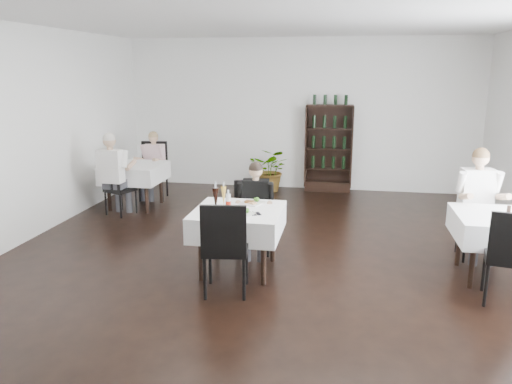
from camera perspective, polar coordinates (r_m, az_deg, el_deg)
room_shell at (r=5.70m, az=0.84°, el=4.92°), size 9.00×9.00×9.00m
wine_shelf at (r=10.00m, az=8.30°, el=4.85°), size 0.90×0.28×1.75m
main_table at (r=5.96m, az=-2.04°, el=-3.37°), size 1.03×1.03×0.77m
left_table at (r=9.01m, az=-13.70°, el=2.16°), size 0.98×0.98×0.77m
right_table at (r=6.37m, az=26.05°, el=-3.67°), size 0.98×0.98×0.77m
potted_tree at (r=9.94m, az=1.73°, el=2.55°), size 0.91×0.83×0.88m
main_chair_far at (r=6.63m, az=-0.55°, el=-2.28°), size 0.54×0.55×0.95m
main_chair_near at (r=5.32m, az=-3.56°, el=-5.83°), size 0.54×0.54×1.05m
left_chair_far at (r=9.60m, az=-11.61°, el=2.90°), size 0.55×0.56×1.07m
left_chair_near at (r=8.59m, az=-15.65°, el=0.68°), size 0.53×0.53×0.89m
right_chair_far at (r=7.05m, az=23.96°, el=-2.46°), size 0.46×0.46×0.97m
right_chair_near at (r=5.71m, az=27.13°, el=-6.11°), size 0.55×0.55×1.02m
diner_main at (r=6.44m, az=-0.07°, el=-1.16°), size 0.49×0.50×1.24m
diner_left_far at (r=9.56m, az=-11.73°, el=3.61°), size 0.51×0.53×1.26m
diner_left_near at (r=8.46m, az=-15.99°, el=2.63°), size 0.54×0.54×1.41m
diner_right_far at (r=6.91m, az=24.12°, el=-0.37°), size 0.57×0.59×1.43m
plate_far at (r=6.15m, az=-0.43°, el=-1.20°), size 0.32×0.32×0.08m
plate_near at (r=5.68m, az=-1.67°, el=-2.49°), size 0.32×0.32×0.08m
pilsner_dark at (r=5.85m, az=-4.63°, el=-0.80°), size 0.08×0.08×0.34m
pilsner_lager at (r=6.08m, az=-3.71°, el=-0.41°), size 0.07×0.07×0.30m
coke_bottle at (r=5.89m, az=-3.19°, el=-1.11°), size 0.06×0.06×0.24m
napkin_cutlery at (r=5.71m, az=-0.32°, el=-2.51°), size 0.20×0.19×0.02m
pepper_mill at (r=6.36m, az=26.91°, el=-1.89°), size 0.05×0.05×0.11m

